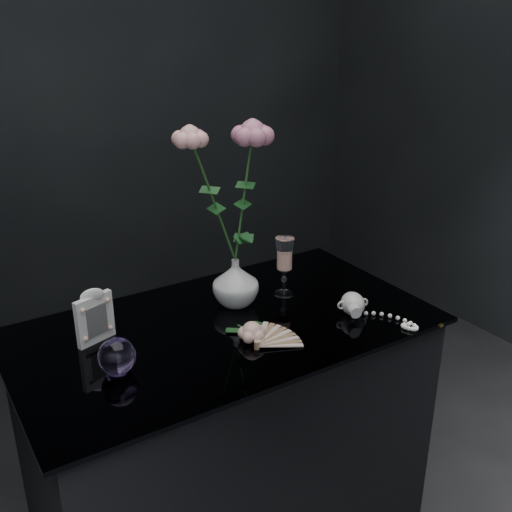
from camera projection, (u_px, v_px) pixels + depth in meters
table at (228, 446)px, 1.65m from camera, size 1.05×0.58×0.76m
vase at (236, 282)px, 1.59m from camera, size 0.16×0.16×0.13m
wine_glass at (284, 267)px, 1.64m from camera, size 0.06×0.06×0.17m
picture_frame at (94, 315)px, 1.41m from camera, size 0.12×0.11×0.14m
paperweight at (117, 356)px, 1.29m from camera, size 0.09×0.09×0.08m
paper_fan at (257, 345)px, 1.40m from camera, size 0.22×0.18×0.02m
loose_rose at (252, 332)px, 1.42m from camera, size 0.12×0.15×0.05m
pearl_jar at (353, 303)px, 1.55m from camera, size 0.27×0.27×0.06m
roses at (229, 185)px, 1.48m from camera, size 0.27×0.12×0.41m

